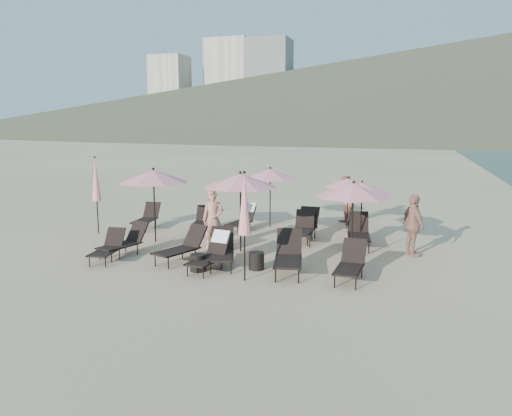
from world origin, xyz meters
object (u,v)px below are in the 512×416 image
(lounger_9, at_px, (304,228))
(side_table_0, at_px, (198,263))
(lounger_7, at_px, (202,220))
(lounger_11, at_px, (359,232))
(lounger_4, at_px, (288,255))
(umbrella_open_5, at_px, (362,188))
(beachgoer_a, at_px, (213,219))
(beachgoer_b, at_px, (345,200))
(lounger_0, at_px, (108,247))
(umbrella_closed_0, at_px, (244,205))
(lounger_2, at_px, (222,250))
(umbrella_open_4, at_px, (348,183))
(lounger_10, at_px, (305,226))
(umbrella_open_3, at_px, (270,174))
(lounger_1, at_px, (182,246))
(lounger_5, at_px, (351,263))
(umbrella_open_1, at_px, (240,181))
(beachgoer_c, at_px, (413,225))
(lounger_6, at_px, (147,217))
(umbrella_closed_1, at_px, (96,180))
(umbrella_open_2, at_px, (353,190))
(side_table_1, at_px, (256,261))
(umbrella_open_0, at_px, (153,176))
(lounger_8, at_px, (243,218))
(lounger_3, at_px, (211,253))

(lounger_9, relative_size, side_table_0, 3.82)
(lounger_7, relative_size, lounger_11, 0.87)
(lounger_4, xyz_separation_m, umbrella_open_5, (1.50, 3.91, 1.38))
(beachgoer_a, xyz_separation_m, beachgoer_b, (3.52, 5.17, 0.03))
(lounger_0, distance_m, umbrella_closed_0, 4.69)
(side_table_0, height_order, beachgoer_a, beachgoer_a)
(lounger_4, xyz_separation_m, side_table_0, (-2.37, -0.57, -0.26))
(lounger_2, height_order, beachgoer_a, beachgoer_a)
(lounger_0, height_order, umbrella_open_4, umbrella_open_4)
(side_table_0, bearing_deg, lounger_11, 46.87)
(lounger_10, bearing_deg, umbrella_open_3, 135.79)
(lounger_11, bearing_deg, beachgoer_a, -168.70)
(lounger_7, bearing_deg, umbrella_closed_0, -69.83)
(lounger_1, xyz_separation_m, lounger_7, (-1.13, 4.02, -0.04))
(lounger_5, height_order, umbrella_open_1, umbrella_open_1)
(beachgoer_c, bearing_deg, umbrella_open_5, 26.20)
(lounger_6, height_order, umbrella_open_3, umbrella_open_3)
(lounger_11, xyz_separation_m, umbrella_open_4, (-0.70, 2.63, 1.29))
(lounger_0, relative_size, umbrella_closed_1, 0.56)
(lounger_5, bearing_deg, umbrella_open_2, 98.38)
(lounger_1, relative_size, beachgoer_b, 0.94)
(lounger_7, bearing_deg, side_table_1, -63.83)
(umbrella_open_0, bearing_deg, lounger_7, 68.81)
(umbrella_open_3, bearing_deg, side_table_0, -92.04)
(umbrella_open_2, distance_m, umbrella_closed_0, 3.52)
(lounger_10, bearing_deg, side_table_1, -96.11)
(lounger_9, relative_size, beachgoer_c, 0.95)
(umbrella_closed_1, xyz_separation_m, beachgoer_a, (4.84, -0.78, -1.03))
(lounger_8, relative_size, umbrella_open_3, 0.70)
(lounger_8, distance_m, lounger_11, 4.60)
(lounger_5, bearing_deg, lounger_6, 155.37)
(umbrella_open_2, bearing_deg, lounger_7, 156.05)
(umbrella_open_5, relative_size, beachgoer_c, 1.13)
(lounger_8, xyz_separation_m, umbrella_open_4, (3.71, 1.35, 1.31))
(lounger_11, bearing_deg, lounger_6, 167.93)
(lounger_0, xyz_separation_m, lounger_3, (3.21, 0.04, 0.07))
(umbrella_open_2, relative_size, umbrella_open_5, 1.11)
(umbrella_open_2, relative_size, side_table_0, 5.06)
(lounger_5, bearing_deg, lounger_11, 95.26)
(lounger_1, distance_m, lounger_6, 5.14)
(umbrella_open_1, bearing_deg, beachgoer_b, 64.60)
(lounger_5, height_order, umbrella_open_3, umbrella_open_3)
(lounger_1, bearing_deg, lounger_2, 16.52)
(lounger_0, distance_m, lounger_3, 3.21)
(umbrella_open_1, bearing_deg, beachgoer_c, 11.43)
(lounger_8, relative_size, umbrella_open_5, 0.77)
(lounger_0, height_order, lounger_1, lounger_1)
(lounger_9, bearing_deg, lounger_0, -147.51)
(umbrella_closed_1, bearing_deg, beachgoer_b, 27.68)
(umbrella_open_3, relative_size, beachgoer_c, 1.24)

